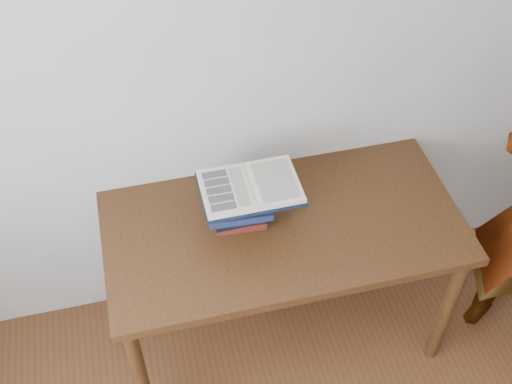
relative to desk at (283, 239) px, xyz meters
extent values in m
cube|color=beige|center=(-0.04, 0.37, 0.60)|extent=(3.50, 0.04, 2.60)
cube|color=#492F12|center=(0.00, 0.00, 0.07)|extent=(1.49, 0.75, 0.04)
cylinder|color=#492F12|center=(-0.69, -0.31, -0.33)|extent=(0.06, 0.06, 0.76)
cylinder|color=#492F12|center=(0.69, -0.31, -0.33)|extent=(0.06, 0.06, 0.76)
cylinder|color=#492F12|center=(-0.69, 0.31, -0.33)|extent=(0.06, 0.06, 0.76)
cylinder|color=#492F12|center=(0.69, 0.31, -0.33)|extent=(0.06, 0.06, 0.76)
cube|color=maroon|center=(-0.17, 0.07, 0.11)|extent=(0.22, 0.17, 0.04)
cube|color=black|center=(-0.19, 0.06, 0.15)|extent=(0.21, 0.15, 0.03)
cube|color=#191C4C|center=(-0.18, 0.07, 0.18)|extent=(0.27, 0.19, 0.03)
cube|color=black|center=(-0.18, 0.08, 0.21)|extent=(0.23, 0.17, 0.03)
cube|color=#AF6B27|center=(-0.17, 0.06, 0.24)|extent=(0.26, 0.17, 0.03)
cube|color=black|center=(-0.19, 0.05, 0.27)|extent=(0.26, 0.19, 0.03)
cube|color=black|center=(-0.13, 0.05, 0.29)|extent=(0.40, 0.28, 0.01)
cube|color=beige|center=(-0.23, 0.05, 0.30)|extent=(0.19, 0.26, 0.02)
cube|color=beige|center=(-0.03, 0.05, 0.30)|extent=(0.19, 0.26, 0.02)
cylinder|color=beige|center=(-0.13, 0.05, 0.30)|extent=(0.01, 0.26, 0.01)
cube|color=black|center=(-0.26, 0.14, 0.31)|extent=(0.10, 0.04, 0.00)
cube|color=black|center=(-0.26, 0.10, 0.31)|extent=(0.10, 0.04, 0.00)
cube|color=black|center=(-0.26, 0.05, 0.31)|extent=(0.10, 0.04, 0.00)
cube|color=black|center=(-0.26, 0.01, 0.31)|extent=(0.10, 0.04, 0.00)
cube|color=black|center=(-0.25, -0.04, 0.31)|extent=(0.10, 0.04, 0.00)
cube|color=beige|center=(-0.17, 0.05, 0.31)|extent=(0.05, 0.22, 0.00)
cube|color=beige|center=(-0.03, 0.05, 0.31)|extent=(0.15, 0.22, 0.00)
camera|label=1|loc=(-0.52, -1.67, 2.12)|focal=45.00mm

